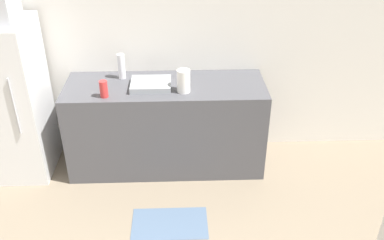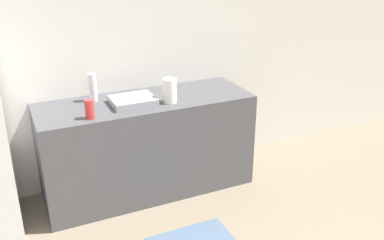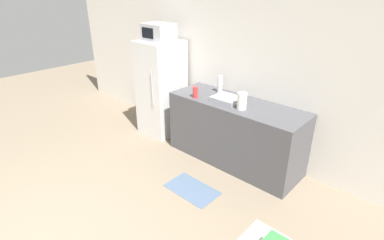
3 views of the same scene
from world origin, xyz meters
The scene contains 6 objects.
wall_back centered at (0.00, 3.40, 1.30)m, with size 8.00×0.06×2.60m, color white.
counter centered at (0.29, 3.02, 0.47)m, with size 1.99×0.69×0.93m, color #4C4C51.
sink_basin centered at (0.16, 2.97, 0.96)m, with size 0.39×0.32×0.06m, color #9EA3A8.
bottle_tall centered at (-0.14, 3.20, 1.06)m, with size 0.07×0.07×0.26m, color silver.
bottle_short centered at (-0.27, 2.79, 1.01)m, with size 0.08×0.08×0.16m, color red.
paper_towel_roll centered at (0.47, 2.87, 1.04)m, with size 0.13×0.13×0.22m, color white.
Camera 2 is at (-0.88, -0.52, 2.26)m, focal length 40.00 mm.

